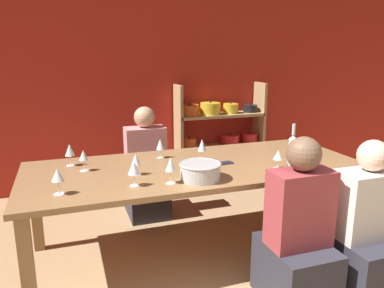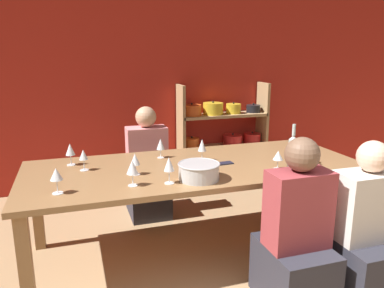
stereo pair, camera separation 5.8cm
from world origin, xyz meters
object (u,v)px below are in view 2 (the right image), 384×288
wine_glass_red_c (310,150)px  wine_glass_red_d (83,156)px  wine_glass_empty_b (278,156)px  cell_phone (224,163)px  shelf_unit (224,138)px  person_near_a (363,241)px  wine_glass_empty_a (56,175)px  wine_glass_empty_c (135,160)px  wine_glass_white_b (161,145)px  person_near_b (296,246)px  wine_glass_red_a (132,168)px  wine_glass_red_b (169,165)px  wine_glass_white_a (202,146)px  wine_bottle_green (293,151)px  dining_table (196,174)px  mixing_bowl (199,171)px  wine_glass_empty_d (70,150)px  person_far_a (148,176)px

wine_glass_red_c → wine_glass_red_d: wine_glass_red_d is taller
wine_glass_empty_b → cell_phone: size_ratio=0.94×
shelf_unit → person_near_a: 2.53m
wine_glass_empty_a → cell_phone: wine_glass_empty_a is taller
wine_glass_empty_c → person_near_a: (1.40, -0.79, -0.48)m
wine_glass_white_b → person_near_b: bearing=-61.2°
wine_glass_red_a → cell_phone: 0.83m
wine_glass_red_a → wine_glass_empty_c: bearing=76.1°
wine_glass_red_a → wine_glass_red_b: size_ratio=0.95×
wine_glass_red_b → wine_glass_white_a: (0.40, 0.45, -0.01)m
wine_glass_red_a → wine_glass_empty_a: (-0.48, 0.00, 0.00)m
wine_bottle_green → wine_glass_empty_a: 1.72m
wine_glass_red_a → wine_glass_red_d: wine_glass_red_a is taller
wine_glass_empty_b → person_near_a: size_ratio=0.13×
wine_glass_red_b → wine_glass_white_b: bearing=81.8°
dining_table → wine_glass_white_b: (-0.22, 0.29, 0.19)m
wine_glass_white_a → mixing_bowl: bearing=-112.1°
wine_glass_white_a → wine_glass_empty_d: 1.05m
wine_glass_red_c → wine_glass_empty_d: (-1.83, 0.54, 0.01)m
dining_table → wine_glass_red_c: bearing=-14.8°
wine_glass_red_d → wine_glass_white_a: bearing=-1.8°
mixing_bowl → wine_glass_empty_c: (-0.41, 0.25, 0.05)m
wine_bottle_green → wine_glass_red_a: bearing=-179.1°
wine_glass_empty_d → person_near_a: bearing=-32.6°
shelf_unit → mixing_bowl: shelf_unit is taller
wine_glass_red_b → dining_table: bearing=48.4°
shelf_unit → wine_glass_empty_a: bearing=-135.1°
dining_table → person_near_b: size_ratio=2.34×
wine_bottle_green → wine_glass_empty_c: size_ratio=2.15×
shelf_unit → wine_glass_red_d: 2.37m
person_far_a → wine_glass_red_b: bearing=86.1°
dining_table → wine_glass_empty_c: 0.54m
wine_glass_empty_a → cell_phone: size_ratio=1.10×
wine_glass_red_d → wine_glass_white_b: bearing=14.1°
wine_glass_empty_c → person_near_a: person_near_a is taller
wine_glass_red_a → wine_glass_white_a: 0.77m
wine_glass_red_d → cell_phone: (1.07, -0.17, -0.11)m
wine_glass_red_b → wine_glass_red_c: 1.20m
wine_glass_red_c → wine_glass_empty_d: size_ratio=0.89×
shelf_unit → person_far_a: size_ratio=1.12×
wine_glass_empty_b → wine_glass_red_b: bearing=-176.4°
shelf_unit → person_near_a: size_ratio=1.15×
wine_glass_red_b → wine_glass_white_b: wine_glass_red_b is taller
wine_glass_empty_d → wine_glass_red_d: bearing=-61.7°
shelf_unit → wine_glass_white_a: size_ratio=6.83×
wine_glass_empty_c → cell_phone: bearing=3.8°
wine_glass_red_c → wine_glass_red_a: bearing=-176.7°
shelf_unit → wine_glass_red_d: size_ratio=7.68×
dining_table → wine_glass_white_b: size_ratio=15.78×
wine_glass_red_b → wine_glass_empty_d: 0.91m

